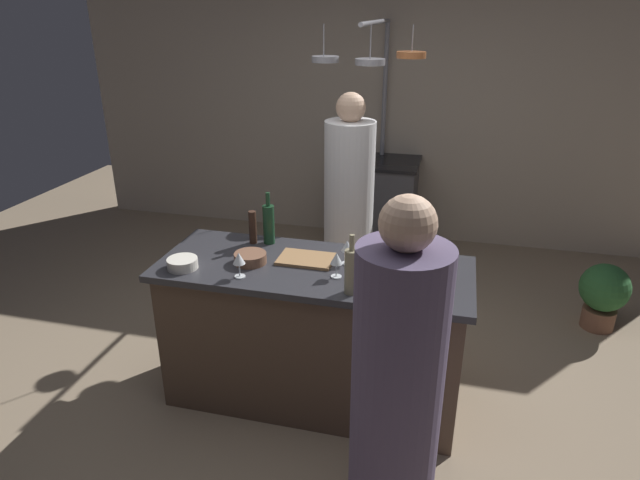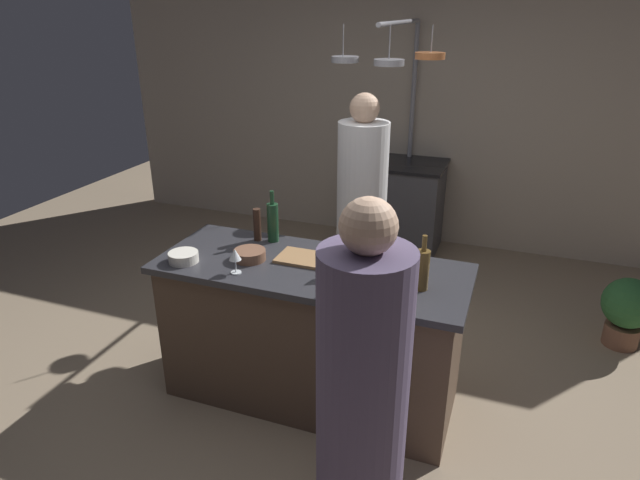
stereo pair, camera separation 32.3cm
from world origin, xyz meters
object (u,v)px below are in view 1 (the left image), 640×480
wine_bottle_white (351,271)px  stove_range (376,204)px  guest_right (395,412)px  potted_plant (604,293)px  wine_bottle_green (269,223)px  wine_bottle_amber (428,264)px  bar_stool_right (392,429)px  cutting_board (306,259)px  mixing_bowl_ceramic (183,263)px  mixing_bowl_wooden (250,258)px  mixing_bowl_steel (385,284)px  wine_glass_by_chef (336,260)px  pepper_mill (253,227)px  wine_glass_near_right_guest (347,247)px  wine_glass_near_left_guest (239,260)px  chef (348,219)px

wine_bottle_white → stove_range: bearing=95.7°
guest_right → potted_plant: 2.67m
stove_range → wine_bottle_green: 2.30m
wine_bottle_amber → bar_stool_right: bearing=-98.9°
potted_plant → cutting_board: size_ratio=1.62×
guest_right → wine_bottle_white: size_ratio=5.21×
bar_stool_right → mixing_bowl_ceramic: (-1.27, 0.41, 0.55)m
wine_bottle_white → mixing_bowl_wooden: (-0.63, 0.21, -0.10)m
cutting_board → mixing_bowl_steel: (0.50, -0.27, 0.03)m
bar_stool_right → mixing_bowl_steel: (-0.12, 0.42, 0.57)m
wine_bottle_green → mixing_bowl_ceramic: size_ratio=1.91×
wine_bottle_white → wine_bottle_amber: (0.37, 0.20, -0.01)m
guest_right → wine_glass_by_chef: (-0.44, 0.87, 0.22)m
stove_range → mixing_bowl_wooden: (-0.37, -2.50, 0.48)m
potted_plant → pepper_mill: size_ratio=2.48×
wine_bottle_amber → wine_glass_near_right_guest: size_ratio=2.08×
wine_bottle_amber → mixing_bowl_steel: 0.26m
pepper_mill → bar_stool_right: bearing=-40.2°
wine_glass_by_chef → pepper_mill: bearing=151.1°
wine_bottle_amber → wine_glass_near_left_guest: size_ratio=2.08×
cutting_board → pepper_mill: bearing=156.6°
potted_plant → cutting_board: 2.40m
mixing_bowl_steel → mixing_bowl_ceramic: size_ratio=0.86×
wine_bottle_amber → wine_bottle_green: size_ratio=0.92×
bar_stool_right → wine_bottle_amber: wine_bottle_amber is taller
guest_right → cutting_board: size_ratio=5.28×
wine_bottle_green → wine_glass_by_chef: size_ratio=2.26×
potted_plant → mixing_bowl_ceramic: size_ratio=3.01×
mixing_bowl_steel → cutting_board: bearing=151.9°
wine_glass_near_left_guest → mixing_bowl_ceramic: wine_glass_near_left_guest is taller
stove_range → wine_bottle_green: size_ratio=2.70×
bar_stool_right → wine_bottle_amber: 0.86m
wine_glass_by_chef → mixing_bowl_steel: bearing=-19.6°
cutting_board → wine_bottle_white: wine_bottle_white is taller
wine_glass_by_chef → mixing_bowl_ceramic: wine_glass_by_chef is taller
chef → wine_bottle_green: (-0.35, -0.79, 0.23)m
stove_range → mixing_bowl_steel: bearing=-80.6°
bar_stool_right → wine_bottle_amber: (0.09, 0.56, 0.64)m
chef → wine_bottle_green: chef is taller
guest_right → wine_glass_by_chef: guest_right is taller
wine_glass_near_right_guest → mixing_bowl_wooden: size_ratio=0.78×
guest_right → wine_glass_near_left_guest: guest_right is taller
guest_right → wine_bottle_white: (-0.33, 0.72, 0.24)m
wine_bottle_white → mixing_bowl_steel: (0.17, 0.06, -0.08)m
wine_glass_near_left_guest → mixing_bowl_wooden: bearing=92.7°
wine_bottle_green → mixing_bowl_wooden: (-0.01, -0.30, -0.10)m
wine_glass_near_right_guest → guest_right: bearing=-68.5°
pepper_mill → mixing_bowl_ceramic: bearing=-120.6°
mixing_bowl_steel → stove_range: bearing=99.4°
stove_range → wine_glass_near_left_guest: bearing=-97.6°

